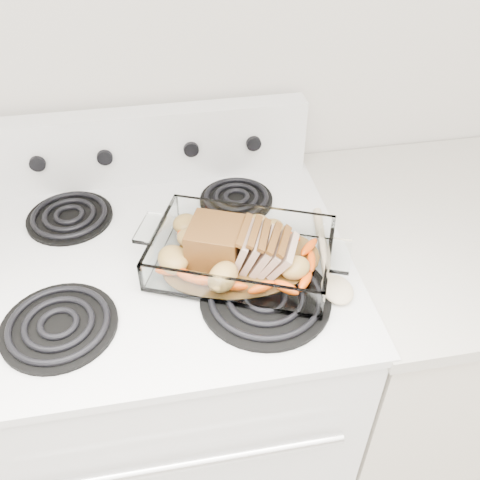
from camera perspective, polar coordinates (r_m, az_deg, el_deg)
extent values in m
cube|color=white|center=(1.48, -6.72, -15.36)|extent=(0.76, 0.65, 0.92)
cylinder|color=silver|center=(1.06, -6.13, -22.73)|extent=(0.61, 0.02, 0.02)
cube|color=white|center=(1.13, -8.53, -2.09)|extent=(0.78, 0.67, 0.02)
cube|color=white|center=(1.31, -9.81, 9.88)|extent=(0.76, 0.06, 0.18)
cylinder|color=black|center=(1.03, -18.72, -8.72)|extent=(0.21, 0.21, 0.01)
cylinder|color=black|center=(1.02, 2.71, -6.29)|extent=(0.25, 0.25, 0.01)
cylinder|color=black|center=(1.26, -17.69, 2.29)|extent=(0.19, 0.19, 0.01)
cylinder|color=black|center=(1.25, -0.40, 4.32)|extent=(0.17, 0.17, 0.01)
cylinder|color=black|center=(1.31, -20.78, 7.70)|extent=(0.04, 0.02, 0.04)
cylinder|color=black|center=(1.29, -14.22, 8.62)|extent=(0.04, 0.02, 0.04)
cylinder|color=black|center=(1.28, -5.25, 9.69)|extent=(0.04, 0.02, 0.04)
cylinder|color=black|center=(1.30, 1.43, 10.34)|extent=(0.04, 0.02, 0.04)
cube|color=beige|center=(1.62, 17.82, -11.47)|extent=(0.55, 0.65, 0.90)
cube|color=silver|center=(1.31, 21.91, 1.24)|extent=(0.58, 0.68, 0.03)
cube|color=white|center=(1.08, 0.19, -2.46)|extent=(0.35, 0.23, 0.01)
cube|color=white|center=(0.98, 1.36, -5.39)|extent=(0.35, 0.01, 0.06)
cube|color=white|center=(1.14, -0.80, 2.53)|extent=(0.35, 0.01, 0.06)
cube|color=white|center=(1.04, -8.99, -2.22)|extent=(0.01, 0.23, 0.06)
cube|color=white|center=(1.09, 8.98, -0.06)|extent=(0.01, 0.23, 0.06)
cylinder|color=brown|center=(1.07, 0.19, -2.23)|extent=(0.20, 0.20, 0.00)
cube|color=brown|center=(1.04, -2.69, -1.00)|extent=(0.10, 0.10, 0.08)
cube|color=tan|center=(1.05, 0.45, -0.73)|extent=(0.04, 0.10, 0.08)
cube|color=tan|center=(1.05, 1.49, -0.66)|extent=(0.04, 0.09, 0.07)
cube|color=tan|center=(1.06, 2.52, -0.60)|extent=(0.04, 0.09, 0.07)
cube|color=tan|center=(1.06, 3.54, -0.53)|extent=(0.05, 0.09, 0.07)
cube|color=tan|center=(1.07, 4.55, -0.47)|extent=(0.05, 0.09, 0.06)
ellipsoid|color=#EA4E11|center=(1.00, -7.01, -5.79)|extent=(0.06, 0.02, 0.02)
ellipsoid|color=#EA4E11|center=(1.04, 7.01, -3.99)|extent=(0.06, 0.02, 0.02)
ellipsoid|color=#EA4E11|center=(1.11, 7.69, -0.30)|extent=(0.06, 0.02, 0.02)
ellipsoid|color=#EA4E11|center=(1.09, -8.06, -1.47)|extent=(0.06, 0.02, 0.02)
ellipsoid|color=#B78D44|center=(1.11, -8.25, 0.25)|extent=(0.06, 0.05, 0.04)
ellipsoid|color=#B78D44|center=(1.12, 0.42, 1.59)|extent=(0.06, 0.05, 0.04)
ellipsoid|color=#B78D44|center=(1.07, 6.79, -1.36)|extent=(0.06, 0.05, 0.04)
cylinder|color=beige|center=(1.14, 8.76, -0.39)|extent=(0.06, 0.22, 0.02)
ellipsoid|color=beige|center=(1.04, 10.32, -5.22)|extent=(0.06, 0.08, 0.02)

